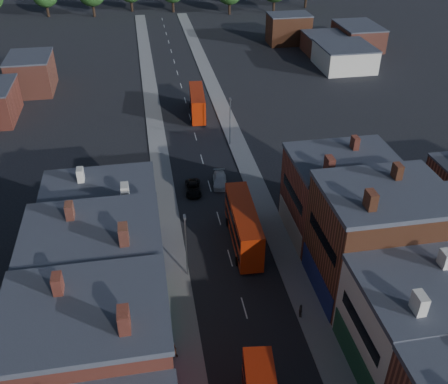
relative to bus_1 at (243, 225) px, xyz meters
name	(u,v)px	position (x,y,z in m)	size (l,w,h in m)	color
pavement_west	(163,183)	(-8.55, 15.55, -2.69)	(3.00, 200.00, 0.12)	gray
pavement_east	(251,175)	(4.45, 15.55, -2.69)	(3.00, 200.00, 0.12)	gray
lamp_post_2	(186,242)	(-7.25, -4.45, 1.95)	(0.25, 0.70, 8.12)	slate
lamp_post_3	(230,119)	(3.15, 25.55, 1.95)	(0.25, 0.70, 8.12)	slate
bus_1	(243,225)	(0.00, 0.00, 0.00)	(3.30, 11.90, 5.10)	red
bus_2	(197,103)	(-0.55, 38.18, -0.27)	(3.29, 10.82, 4.61)	#A72207
car_2	(193,188)	(-4.53, 12.42, -2.11)	(2.12, 4.60, 1.28)	black
car_3	(220,180)	(-0.53, 13.77, -2.07)	(1.91, 4.71, 1.37)	silver
ped_1	(174,351)	(-9.75, -15.37, -1.86)	(0.76, 0.41, 1.55)	#3E2419
ped_3	(301,311)	(3.25, -12.63, -1.83)	(0.94, 0.43, 1.60)	#524E46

